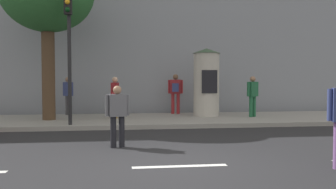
{
  "coord_description": "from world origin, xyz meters",
  "views": [
    {
      "loc": [
        -1.09,
        -6.62,
        1.65
      ],
      "look_at": [
        0.03,
        2.0,
        1.27
      ],
      "focal_mm": 38.58,
      "sensor_mm": 36.0,
      "label": 1
    }
  ],
  "objects": [
    {
      "name": "pedestrian_in_red_top",
      "position": [
        -1.32,
        7.11,
        1.07
      ],
      "size": [
        0.31,
        0.66,
        1.57
      ],
      "color": "#B78C33",
      "rests_on": "sidewalk_curb"
    },
    {
      "name": "sidewalk_curb",
      "position": [
        0.0,
        7.0,
        0.07
      ],
      "size": [
        36.0,
        4.0,
        0.15
      ],
      "primitive_type": "cube",
      "color": "gray",
      "rests_on": "ground_plane"
    },
    {
      "name": "poster_column",
      "position": [
        2.31,
        7.54,
        1.52
      ],
      "size": [
        1.13,
        1.13,
        2.71
      ],
      "color": "#B2ADA3",
      "rests_on": "sidewalk_curb"
    },
    {
      "name": "lane_markings",
      "position": [
        0.0,
        0.0,
        0.0
      ],
      "size": [
        25.8,
        0.16,
        0.01
      ],
      "color": "silver",
      "rests_on": "ground_plane"
    },
    {
      "name": "pedestrian_with_bag",
      "position": [
        -3.25,
        8.57,
        1.06
      ],
      "size": [
        0.44,
        0.48,
        1.57
      ],
      "color": "#4C4C51",
      "rests_on": "sidewalk_curb"
    },
    {
      "name": "traffic_light",
      "position": [
        -2.74,
        5.24,
        3.03
      ],
      "size": [
        0.24,
        0.45,
        4.28
      ],
      "color": "black",
      "rests_on": "sidewalk_curb"
    },
    {
      "name": "ground_plane",
      "position": [
        0.0,
        0.0,
        0.0
      ],
      "size": [
        80.0,
        80.0,
        0.0
      ],
      "primitive_type": "plane",
      "color": "#232326"
    },
    {
      "name": "pedestrian_near_pole",
      "position": [
        -1.19,
        2.07,
        0.87
      ],
      "size": [
        0.57,
        0.45,
        1.48
      ],
      "color": "black",
      "rests_on": "ground_plane"
    },
    {
      "name": "pedestrian_in_dark_shirt",
      "position": [
        4.03,
        6.95,
        1.08
      ],
      "size": [
        0.52,
        0.44,
        1.59
      ],
      "color": "#1E5938",
      "rests_on": "sidewalk_curb"
    },
    {
      "name": "building_backdrop",
      "position": [
        0.0,
        12.0,
        5.48
      ],
      "size": [
        36.0,
        5.0,
        10.97
      ],
      "primitive_type": "cube",
      "color": "gray",
      "rests_on": "ground_plane"
    },
    {
      "name": "pedestrian_with_backpack",
      "position": [
        1.21,
        8.54,
        1.16
      ],
      "size": [
        0.63,
        0.43,
        1.69
      ],
      "color": "maroon",
      "rests_on": "sidewalk_curb"
    }
  ]
}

